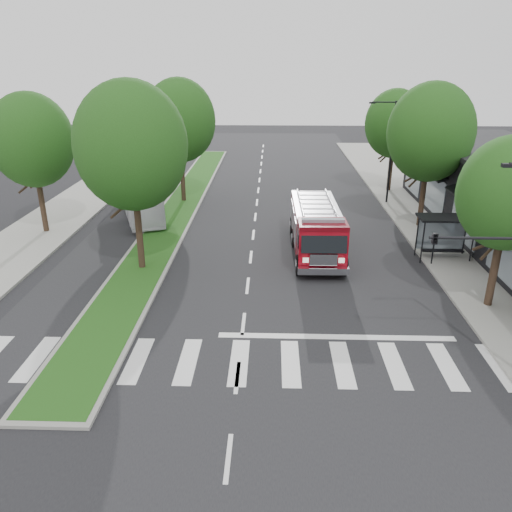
{
  "coord_description": "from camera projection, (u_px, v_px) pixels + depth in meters",
  "views": [
    {
      "loc": [
        1.19,
        -19.45,
        11.03
      ],
      "look_at": [
        0.45,
        3.67,
        1.8
      ],
      "focal_mm": 35.0,
      "sensor_mm": 36.0,
      "label": 1
    }
  ],
  "objects": [
    {
      "name": "ground",
      "position": [
        243.0,
        324.0,
        22.18
      ],
      "size": [
        140.0,
        140.0,
        0.0
      ],
      "primitive_type": "plane",
      "color": "black",
      "rests_on": "ground"
    },
    {
      "name": "tree_median_near",
      "position": [
        131.0,
        146.0,
        25.41
      ],
      "size": [
        5.8,
        5.8,
        10.16
      ],
      "color": "black",
      "rests_on": "ground"
    },
    {
      "name": "median",
      "position": [
        180.0,
        208.0,
        39.04
      ],
      "size": [
        3.0,
        50.0,
        0.15
      ],
      "color": "gray",
      "rests_on": "ground"
    },
    {
      "name": "fire_engine",
      "position": [
        316.0,
        229.0,
        29.85
      ],
      "size": [
        2.86,
        8.96,
        3.09
      ],
      "rotation": [
        0.0,
        0.0,
        0.01
      ],
      "color": "#59040C",
      "rests_on": "ground"
    },
    {
      "name": "tree_right_far",
      "position": [
        395.0,
        124.0,
        41.96
      ],
      "size": [
        5.0,
        5.0,
        8.73
      ],
      "color": "black",
      "rests_on": "ground"
    },
    {
      "name": "tree_median_far",
      "position": [
        180.0,
        121.0,
        38.52
      ],
      "size": [
        5.6,
        5.6,
        9.72
      ],
      "color": "black",
      "rests_on": "ground"
    },
    {
      "name": "tree_right_mid",
      "position": [
        431.0,
        132.0,
        32.43
      ],
      "size": [
        5.6,
        5.6,
        9.72
      ],
      "color": "black",
      "rests_on": "ground"
    },
    {
      "name": "sidewalk_left",
      "position": [
        26.0,
        242.0,
        31.87
      ],
      "size": [
        5.0,
        80.0,
        0.15
      ],
      "primitive_type": "cube",
      "color": "gray",
      "rests_on": "ground"
    },
    {
      "name": "bus_shelter",
      "position": [
        445.0,
        226.0,
        28.66
      ],
      "size": [
        3.2,
        1.6,
        2.61
      ],
      "color": "black",
      "rests_on": "ground"
    },
    {
      "name": "city_bus",
      "position": [
        140.0,
        199.0,
        36.89
      ],
      "size": [
        5.4,
        9.64,
        2.64
      ],
      "primitive_type": "imported",
      "rotation": [
        0.0,
        0.0,
        0.36
      ],
      "color": "silver",
      "rests_on": "ground"
    },
    {
      "name": "sidewalk_right",
      "position": [
        452.0,
        246.0,
        31.06
      ],
      "size": [
        5.0,
        80.0,
        0.15
      ],
      "primitive_type": "cube",
      "color": "gray",
      "rests_on": "ground"
    },
    {
      "name": "streetlight_right_far",
      "position": [
        390.0,
        148.0,
        38.78
      ],
      "size": [
        2.11,
        0.2,
        8.0
      ],
      "color": "black",
      "rests_on": "ground"
    },
    {
      "name": "tree_right_near",
      "position": [
        509.0,
        194.0,
        21.65
      ],
      "size": [
        4.4,
        4.4,
        8.05
      ],
      "color": "black",
      "rests_on": "ground"
    },
    {
      "name": "tree_left_mid",
      "position": [
        32.0,
        140.0,
        31.45
      ],
      "size": [
        5.2,
        5.2,
        9.16
      ],
      "color": "black",
      "rests_on": "ground"
    }
  ]
}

